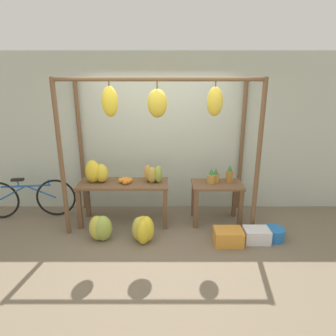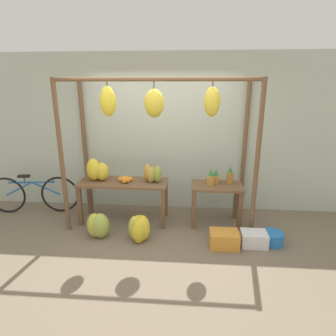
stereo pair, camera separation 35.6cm
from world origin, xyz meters
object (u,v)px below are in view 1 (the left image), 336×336
orange_pile (125,181)px  banana_pile_on_table (95,172)px  pineapple_cluster (218,176)px  banana_pile_ground_right (142,229)px  blue_bucket (273,234)px  banana_pile_ground_left (100,228)px  fruit_crate_purple (255,235)px  fruit_crate_white (227,237)px  papaya_pile (152,174)px  parked_bicycle (27,198)px

orange_pile → banana_pile_on_table: bearing=174.0°
pineapple_cluster → banana_pile_ground_right: pineapple_cluster is taller
orange_pile → blue_bucket: bearing=-13.4°
pineapple_cluster → banana_pile_on_table: bearing=-178.9°
orange_pile → banana_pile_ground_left: size_ratio=0.58×
blue_bucket → fruit_crate_purple: 0.29m
fruit_crate_white → papaya_pile: 1.52m
blue_bucket → banana_pile_ground_left: bearing=-179.6°
blue_bucket → papaya_pile: 2.07m
parked_bicycle → blue_bucket: bearing=-10.7°
banana_pile_ground_left → parked_bicycle: 1.65m
orange_pile → banana_pile_ground_left: (-0.32, -0.57, -0.56)m
banana_pile_ground_right → parked_bicycle: 2.25m
parked_bicycle → fruit_crate_purple: 3.87m
banana_pile_ground_right → papaya_pile: bearing=78.8°
orange_pile → parked_bicycle: size_ratio=0.14×
pineapple_cluster → banana_pile_ground_right: 1.52m
blue_bucket → orange_pile: bearing=166.6°
papaya_pile → parked_bicycle: bearing=175.6°
pineapple_cluster → parked_bicycle: bearing=177.7°
banana_pile_ground_right → pineapple_cluster: bearing=29.5°
parked_bicycle → banana_pile_on_table: bearing=-7.4°
pineapple_cluster → blue_bucket: pineapple_cluster is taller
banana_pile_on_table → banana_pile_ground_left: (0.16, -0.62, -0.69)m
parked_bicycle → fruit_crate_purple: parked_bicycle is taller
banana_pile_ground_left → blue_bucket: 2.61m
pineapple_cluster → parked_bicycle: (-3.30, 0.13, -0.45)m
orange_pile → banana_pile_ground_right: (0.32, -0.60, -0.56)m
blue_bucket → parked_bicycle: bearing=169.3°
parked_bicycle → papaya_pile: 2.28m
pineapple_cluster → fruit_crate_purple: pineapple_cluster is taller
pineapple_cluster → papaya_pile: size_ratio=1.33×
banana_pile_ground_right → parked_bicycle: size_ratio=0.27×
blue_bucket → fruit_crate_purple: (-0.28, -0.07, 0.01)m
banana_pile_on_table → orange_pile: size_ratio=2.01×
banana_pile_on_table → papaya_pile: bearing=-0.2°
fruit_crate_white → banana_pile_on_table: bearing=160.5°
banana_pile_on_table → banana_pile_ground_right: bearing=-38.8°
fruit_crate_white → fruit_crate_purple: bearing=8.7°
parked_bicycle → pineapple_cluster: bearing=-2.3°
pineapple_cluster → orange_pile: bearing=-176.7°
parked_bicycle → papaya_pile: (2.21, -0.17, 0.49)m
banana_pile_on_table → banana_pile_ground_left: size_ratio=1.17×
pineapple_cluster → fruit_crate_white: bearing=-87.1°
banana_pile_on_table → banana_pile_ground_right: 1.24m
banana_pile_ground_right → fruit_crate_purple: 1.69m
pineapple_cluster → fruit_crate_white: 1.03m
banana_pile_ground_left → fruit_crate_purple: banana_pile_ground_left is taller
banana_pile_ground_left → banana_pile_ground_right: (0.64, -0.03, -0.00)m
pineapple_cluster → fruit_crate_white: size_ratio=1.07×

